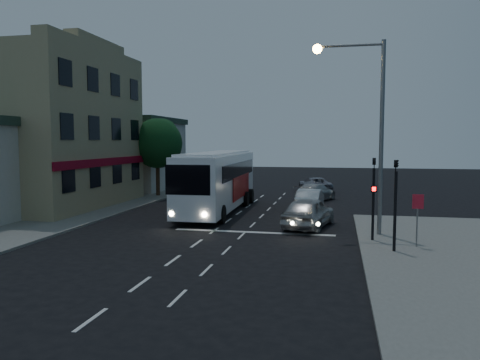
% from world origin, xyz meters
% --- Properties ---
extents(ground, '(120.00, 120.00, 0.00)m').
position_xyz_m(ground, '(0.00, 0.00, 0.00)').
color(ground, black).
extents(sidewalk_far, '(12.00, 50.00, 0.12)m').
position_xyz_m(sidewalk_far, '(-13.00, 8.00, 0.06)').
color(sidewalk_far, slate).
rests_on(sidewalk_far, ground).
extents(road_markings, '(8.00, 30.55, 0.01)m').
position_xyz_m(road_markings, '(1.29, 3.31, 0.00)').
color(road_markings, silver).
rests_on(road_markings, ground).
extents(tour_bus, '(2.97, 12.46, 3.81)m').
position_xyz_m(tour_bus, '(-1.44, 8.36, 2.06)').
color(tour_bus, white).
rests_on(tour_bus, ground).
extents(car_suv, '(2.84, 5.03, 1.61)m').
position_xyz_m(car_suv, '(4.59, 3.80, 0.81)').
color(car_suv, '#A2A2A2').
rests_on(car_suv, ground).
extents(car_sedan_a, '(1.69, 4.30, 1.39)m').
position_xyz_m(car_sedan_a, '(4.29, 10.08, 0.70)').
color(car_sedan_a, silver).
rests_on(car_sedan_a, ground).
extents(car_sedan_b, '(3.28, 4.92, 1.32)m').
position_xyz_m(car_sedan_b, '(4.39, 14.88, 0.66)').
color(car_sedan_b, '#B0B0B0').
rests_on(car_sedan_b, ground).
extents(car_sedan_c, '(3.39, 5.24, 1.34)m').
position_xyz_m(car_sedan_c, '(4.10, 20.87, 0.67)').
color(car_sedan_c, gray).
rests_on(car_sedan_c, ground).
extents(traffic_signal_main, '(0.25, 0.35, 4.10)m').
position_xyz_m(traffic_signal_main, '(7.60, 0.78, 2.42)').
color(traffic_signal_main, black).
rests_on(traffic_signal_main, sidewalk_near).
extents(traffic_signal_side, '(0.18, 0.15, 4.10)m').
position_xyz_m(traffic_signal_side, '(8.30, -1.20, 2.42)').
color(traffic_signal_side, black).
rests_on(traffic_signal_side, sidewalk_near).
extents(regulatory_sign, '(0.45, 0.12, 2.20)m').
position_xyz_m(regulatory_sign, '(9.30, -0.24, 1.60)').
color(regulatory_sign, slate).
rests_on(regulatory_sign, sidewalk_near).
extents(streetlight, '(3.32, 0.44, 9.00)m').
position_xyz_m(streetlight, '(7.34, 2.20, 5.73)').
color(streetlight, slate).
rests_on(streetlight, sidewalk_near).
extents(main_building, '(10.12, 12.00, 11.00)m').
position_xyz_m(main_building, '(-13.96, 8.00, 5.16)').
color(main_building, '#9B8E65').
rests_on(main_building, sidewalk_far).
extents(low_building_north, '(9.40, 9.40, 6.50)m').
position_xyz_m(low_building_north, '(-13.50, 20.00, 3.39)').
color(low_building_north, beige).
rests_on(low_building_north, sidewalk_far).
extents(street_tree, '(4.00, 4.00, 6.20)m').
position_xyz_m(street_tree, '(-8.21, 15.02, 4.50)').
color(street_tree, black).
rests_on(street_tree, sidewalk_far).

